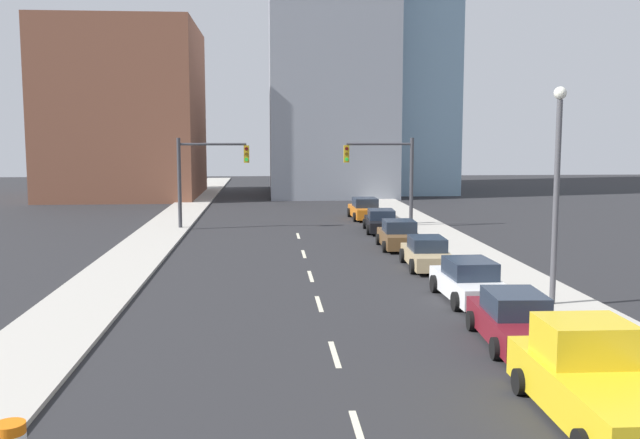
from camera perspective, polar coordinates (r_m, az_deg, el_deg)
The scene contains 21 objects.
sidewalk_left at distance 52.22m, azimuth -11.44°, elevation 0.10°, with size 3.11×94.06×0.13m.
sidewalk_right at distance 52.80m, azimuth 6.94°, elevation 0.26°, with size 3.11×94.06×0.13m.
lane_stripe_at_9m at distance 15.15m, azimuth 3.14°, elevation -16.71°, with size 0.16×2.40×0.01m, color beige.
lane_stripe_at_15m at distance 20.07m, azimuth 1.17°, elevation -10.71°, with size 0.16×2.40×0.01m, color beige.
lane_stripe_at_21m at distance 25.76m, azimuth -0.08°, elevation -6.75°, with size 0.16×2.40×0.01m, color beige.
lane_stripe_at_26m at distance 30.64m, azimuth -0.76°, elevation -4.56°, with size 0.16×2.40×0.01m, color beige.
lane_stripe_at_31m at distance 36.27m, azimuth -1.31°, elevation -2.78°, with size 0.16×2.40×0.01m, color beige.
lane_stripe_at_38m at distance 42.74m, azimuth -1.76°, elevation -1.32°, with size 0.16×2.40×0.01m, color beige.
building_brick_left at distance 72.18m, azimuth -15.28°, elevation 8.29°, with size 14.00×16.00×16.42m.
building_office_center at distance 75.40m, azimuth 0.61°, elevation 11.76°, with size 12.00×20.00×25.09m.
building_glass_right at distance 81.02m, azimuth 4.95°, elevation 16.56°, with size 13.00×20.00×39.60m.
traffic_signal_left at distance 46.02m, azimuth -9.54°, elevation 3.94°, with size 4.56×0.35×5.84m.
traffic_signal_right at distance 46.53m, azimuth 5.72°, elevation 4.03°, with size 4.56×0.35×5.84m.
street_lamp at distance 25.90m, azimuth 18.42°, elevation 3.01°, with size 0.44×0.44×7.67m.
pickup_truck_yellow at distance 16.56m, azimuth 21.22°, elevation -12.10°, with size 2.49×5.58×2.00m.
sedan_maroon at distance 21.56m, azimuth 15.28°, elevation -7.81°, with size 2.23×4.74×1.54m.
sedan_white at distance 26.69m, azimuth 11.87°, elevation -4.91°, with size 2.15×4.78×1.52m.
sedan_tan at distance 32.82m, azimuth 8.55°, elevation -2.72°, with size 2.12×4.61×1.42m.
sedan_brown at distance 38.24m, azimuth 6.35°, elevation -1.29°, with size 2.20×4.25×1.51m.
sedan_black at distance 44.69m, azimuth 4.91°, elevation -0.16°, with size 2.26×4.80×1.39m.
sedan_orange at distance 51.28m, azimuth 3.62°, elevation 0.81°, with size 2.20×4.77×1.52m.
Camera 1 is at (-1.82, -4.43, 6.05)m, focal length 40.00 mm.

